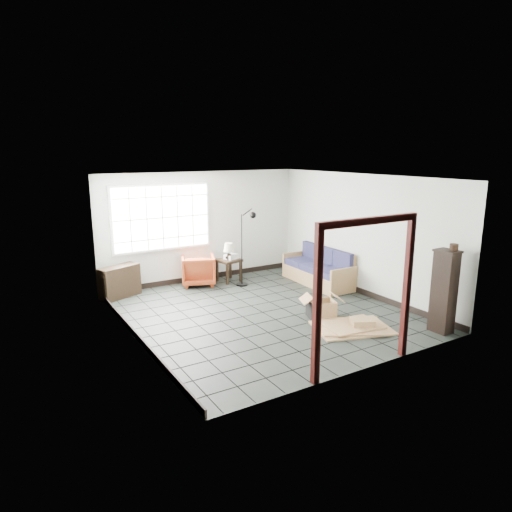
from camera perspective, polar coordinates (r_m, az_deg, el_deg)
ground at (r=8.93m, az=0.85°, el=-7.06°), size 5.50×5.50×0.00m
room_shell at (r=8.53m, az=0.79°, el=3.65°), size 5.02×5.52×2.61m
window_panel at (r=10.51m, az=-11.67°, el=4.73°), size 2.32×0.08×1.52m
doorway_trim at (r=6.49m, az=13.61°, el=-2.45°), size 1.80×0.08×2.20m
futon_sofa at (r=10.86m, az=7.97°, el=-1.82°), size 0.78×1.95×0.86m
armchair at (r=10.73m, az=-7.25°, el=-1.56°), size 0.95×0.92×0.77m
side_table at (r=10.90m, az=-3.42°, el=-0.88°), size 0.58×0.58×0.55m
table_lamp at (r=10.75m, az=-3.41°, el=0.98°), size 0.34×0.34×0.40m
projector at (r=10.89m, az=-3.12°, el=-0.06°), size 0.36×0.32×0.11m
floor_lamp at (r=10.50m, az=-1.11°, el=1.40°), size 0.52×0.32×1.78m
console_shelf at (r=10.17m, az=-16.70°, el=-3.09°), size 0.94×0.65×0.68m
tall_shelf at (r=8.44m, az=22.44°, el=-4.04°), size 0.31×0.40×1.45m
pot at (r=8.28m, az=23.51°, el=1.03°), size 0.14×0.14×0.11m
open_box at (r=8.74m, az=8.15°, el=-6.55°), size 0.87×0.63×0.45m
cardboard_pile at (r=8.32m, az=12.07°, el=-8.55°), size 1.53×1.29×0.19m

